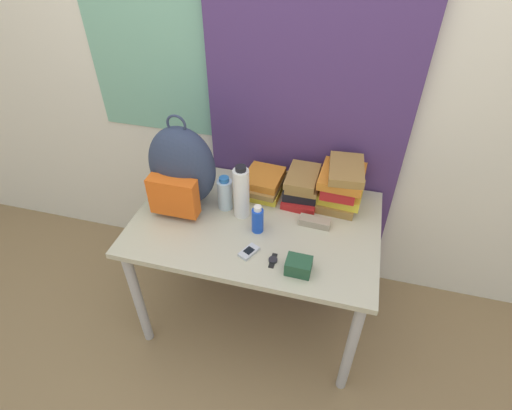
{
  "coord_description": "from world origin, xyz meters",
  "views": [
    {
      "loc": [
        0.37,
        -1.02,
        2.03
      ],
      "look_at": [
        0.0,
        0.39,
        0.82
      ],
      "focal_mm": 28.0,
      "sensor_mm": 36.0,
      "label": 1
    }
  ],
  "objects": [
    {
      "name": "book_stack_left",
      "position": [
        -0.03,
        0.63,
        0.78
      ],
      "size": [
        0.24,
        0.28,
        0.11
      ],
      "color": "yellow",
      "rests_on": "desk"
    },
    {
      "name": "cell_phone",
      "position": [
        0.03,
        0.17,
        0.73
      ],
      "size": [
        0.09,
        0.11,
        0.02
      ],
      "color": "#B7BCC6",
      "rests_on": "desk"
    },
    {
      "name": "curtain_blue",
      "position": [
        0.15,
        0.81,
        1.25
      ],
      "size": [
        1.01,
        0.04,
        2.5
      ],
      "color": "#4C336B",
      "rests_on": "ground_plane"
    },
    {
      "name": "book_stack_center",
      "position": [
        0.19,
        0.63,
        0.8
      ],
      "size": [
        0.2,
        0.28,
        0.16
      ],
      "color": "red",
      "rests_on": "desk"
    },
    {
      "name": "desk",
      "position": [
        0.0,
        0.39,
        0.64
      ],
      "size": [
        1.19,
        0.78,
        0.72
      ],
      "color": "#B7B299",
      "rests_on": "ground_plane"
    },
    {
      "name": "wall_back",
      "position": [
        -0.0,
        0.86,
        1.25
      ],
      "size": [
        6.0,
        0.06,
        2.5
      ],
      "color": "silver",
      "rests_on": "ground_plane"
    },
    {
      "name": "wristwatch",
      "position": [
        0.14,
        0.15,
        0.73
      ],
      "size": [
        0.04,
        0.09,
        0.01
      ],
      "color": "black",
      "rests_on": "desk"
    },
    {
      "name": "book_stack_right",
      "position": [
        0.38,
        0.63,
        0.84
      ],
      "size": [
        0.23,
        0.28,
        0.24
      ],
      "color": "olive",
      "rests_on": "desk"
    },
    {
      "name": "water_bottle",
      "position": [
        -0.18,
        0.45,
        0.81
      ],
      "size": [
        0.08,
        0.08,
        0.18
      ],
      "color": "silver",
      "rests_on": "desk"
    },
    {
      "name": "camera_pouch",
      "position": [
        0.26,
        0.12,
        0.76
      ],
      "size": [
        0.11,
        0.09,
        0.07
      ],
      "color": "#234C33",
      "rests_on": "desk"
    },
    {
      "name": "sports_bottle",
      "position": [
        -0.08,
        0.42,
        0.86
      ],
      "size": [
        0.08,
        0.08,
        0.29
      ],
      "color": "white",
      "rests_on": "desk"
    },
    {
      "name": "ground_plane",
      "position": [
        0.0,
        0.0,
        0.0
      ],
      "size": [
        12.0,
        12.0,
        0.0
      ],
      "primitive_type": "plane",
      "color": "#8C704C"
    },
    {
      "name": "sunglasses_case",
      "position": [
        0.28,
        0.43,
        0.74
      ],
      "size": [
        0.15,
        0.06,
        0.04
      ],
      "color": "gray",
      "rests_on": "desk"
    },
    {
      "name": "backpack",
      "position": [
        -0.39,
        0.43,
        0.93
      ],
      "size": [
        0.34,
        0.27,
        0.49
      ],
      "color": "#2D3851",
      "rests_on": "desk"
    },
    {
      "name": "sunscreen_bottle",
      "position": [
        0.02,
        0.33,
        0.79
      ],
      "size": [
        0.06,
        0.06,
        0.15
      ],
      "color": "blue",
      "rests_on": "desk"
    }
  ]
}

